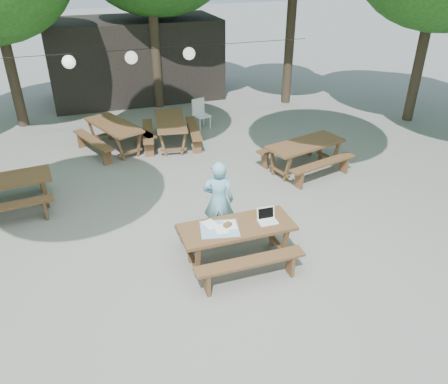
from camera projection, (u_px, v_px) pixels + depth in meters
ground at (204, 260)px, 7.95m from camera, size 80.00×80.00×0.00m
pavilion at (135, 59)px, 16.09m from camera, size 6.00×3.00×2.80m
main_picnic_table at (237, 243)px, 7.75m from camera, size 2.00×1.58×0.75m
picnic_table_nw at (4, 195)px, 9.24m from camera, size 2.07×1.76×0.75m
picnic_table_ne at (305, 156)px, 10.98m from camera, size 2.23×2.00×0.75m
picnic_table_far_w at (115, 136)px, 12.13m from camera, size 2.18×2.35×0.75m
picnic_table_far_e at (171, 132)px, 12.44m from camera, size 1.85×2.12×0.75m
woman at (218, 200)px, 8.23m from camera, size 0.68×0.56×1.60m
plastic_chair at (202, 120)px, 13.68m from camera, size 0.55×0.55×0.90m
laptop at (267, 218)px, 7.68m from camera, size 0.34×0.27×0.24m
tabletop_clutter at (221, 228)px, 7.50m from camera, size 0.75×0.68×0.08m
paper_lanterns at (132, 57)px, 11.68m from camera, size 9.00×0.34×0.38m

